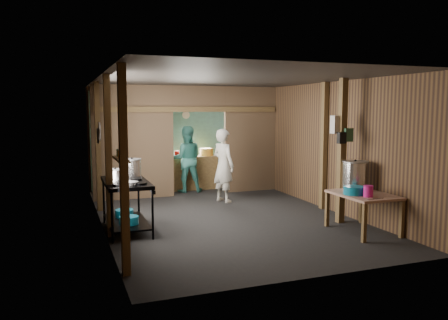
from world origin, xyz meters
name	(u,v)px	position (x,y,z in m)	size (l,w,h in m)	color
floor	(220,215)	(0.00, 0.00, 0.00)	(4.50, 7.00, 0.00)	black
ceiling	(220,80)	(0.00, 0.00, 2.60)	(4.50, 7.00, 0.00)	#423D37
wall_back	(176,138)	(0.00, 3.50, 1.30)	(4.50, 0.00, 2.60)	brown
wall_front	(319,173)	(0.00, -3.50, 1.30)	(4.50, 0.00, 2.60)	brown
wall_left	(100,152)	(-2.25, 0.00, 1.30)	(0.00, 7.00, 2.60)	brown
wall_right	(321,145)	(2.25, 0.00, 1.30)	(0.00, 7.00, 2.60)	brown
partition_left	(133,142)	(-1.32, 2.20, 1.30)	(1.85, 0.10, 2.60)	brown
partition_right	(250,139)	(1.57, 2.20, 1.30)	(1.35, 0.10, 2.60)	brown
partition_header	(199,99)	(0.25, 2.20, 2.30)	(1.30, 0.10, 0.60)	brown
turquoise_panel	(177,140)	(0.00, 3.44, 1.25)	(4.40, 0.06, 2.50)	#63ABA3
back_counter	(193,173)	(0.30, 2.95, 0.42)	(1.20, 0.50, 0.85)	brown
wall_clock	(186,115)	(0.25, 3.40, 1.90)	(0.20, 0.20, 0.03)	silver
post_left_a	(124,172)	(-2.18, -2.60, 1.30)	(0.10, 0.12, 2.60)	brown
post_left_b	(109,157)	(-2.18, -0.80, 1.30)	(0.10, 0.12, 2.60)	brown
post_left_c	(98,147)	(-2.18, 1.20, 1.30)	(0.10, 0.12, 2.60)	brown
post_right	(324,146)	(2.18, -0.20, 1.30)	(0.10, 0.12, 2.60)	brown
post_free	(342,151)	(1.85, -1.30, 1.30)	(0.12, 0.12, 2.60)	brown
cross_beam	(190,109)	(0.00, 2.15, 2.05)	(4.40, 0.12, 0.12)	brown
pan_lid_big	(99,131)	(-2.21, 0.40, 1.65)	(0.34, 0.34, 0.03)	gray
pan_lid_small	(98,136)	(-2.21, 0.80, 1.55)	(0.30, 0.30, 0.03)	black
wall_shelf	(121,159)	(-2.15, -2.10, 1.40)	(0.14, 0.80, 0.03)	brown
jar_white	(123,156)	(-2.15, -2.35, 1.47)	(0.07, 0.07, 0.10)	silver
jar_yellow	(121,154)	(-2.15, -2.10, 1.47)	(0.08, 0.08, 0.10)	orange
jar_green	(119,153)	(-2.15, -1.88, 1.47)	(0.06, 0.06, 0.10)	#2A5638
bag_white	(338,125)	(1.80, -1.22, 1.78)	(0.22, 0.15, 0.32)	silver
bag_green	(348,135)	(1.92, -1.36, 1.60)	(0.16, 0.12, 0.24)	#2A5638
bag_black	(341,138)	(1.78, -1.38, 1.55)	(0.14, 0.10, 0.20)	black
gas_range	(127,206)	(-1.88, -0.53, 0.43)	(0.75, 1.45, 0.86)	black
prep_table	(363,213)	(1.83, -1.98, 0.33)	(0.80, 1.11, 0.65)	tan
stove_pot_large	(132,168)	(-1.71, -0.10, 1.01)	(0.33, 0.33, 0.34)	silver
stove_pot_med	(115,176)	(-2.05, -0.52, 0.95)	(0.26, 0.26, 0.22)	silver
stove_saucepan	(112,175)	(-2.05, -0.06, 0.90)	(0.14, 0.14, 0.09)	silver
frying_pan	(129,183)	(-1.88, -0.93, 0.88)	(0.28, 0.50, 0.07)	gray
blue_tub_front	(129,220)	(-1.88, -0.76, 0.23)	(0.32, 0.32, 0.13)	#0E7393
blue_tub_back	(124,213)	(-1.88, -0.21, 0.23)	(0.32, 0.32, 0.13)	#0E7393
stock_pot	(355,176)	(1.94, -1.59, 0.89)	(0.45, 0.45, 0.52)	silver
wash_basin	(354,190)	(1.65, -1.98, 0.72)	(0.36, 0.36, 0.13)	#0E7393
pink_bucket	(368,191)	(1.73, -2.23, 0.75)	(0.15, 0.15, 0.18)	#D91E89
knife	(375,199)	(1.71, -2.43, 0.66)	(0.30, 0.04, 0.01)	silver
yellow_tub	(206,152)	(0.67, 2.95, 0.95)	(0.35, 0.35, 0.19)	orange
red_cup	(177,154)	(-0.12, 2.95, 0.93)	(0.13, 0.13, 0.15)	#B00500
cook	(223,165)	(0.49, 1.16, 0.81)	(0.59, 0.39, 1.63)	beige
worker_back	(186,159)	(0.03, 2.61, 0.82)	(0.80, 0.62, 1.64)	teal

